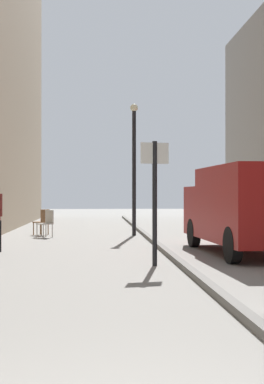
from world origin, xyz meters
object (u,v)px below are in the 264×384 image
object	(u,v)px
delivery_van	(247,207)
street_sign_post	(155,192)
cafe_chair_by_doorway	(47,221)
cafe_chair_near_window	(43,220)
lamp_post	(134,160)

from	to	relation	value
delivery_van	street_sign_post	world-z (taller)	street_sign_post
delivery_van	cafe_chair_by_doorway	xyz separation A→B (m)	(-5.47, 5.61, -0.63)
cafe_chair_near_window	cafe_chair_by_doorway	world-z (taller)	same
cafe_chair_near_window	street_sign_post	bearing A→B (deg)	-124.19
lamp_post	cafe_chair_by_doorway	world-z (taller)	lamp_post
street_sign_post	cafe_chair_near_window	distance (m)	9.30
street_sign_post	cafe_chair_by_doorway	distance (m)	8.28
lamp_post	cafe_chair_near_window	world-z (taller)	lamp_post
lamp_post	cafe_chair_by_doorway	bearing A→B (deg)	-168.83
lamp_post	cafe_chair_by_doorway	distance (m)	3.82
delivery_van	street_sign_post	size ratio (longest dim) A/B	2.06
delivery_van	street_sign_post	bearing A→B (deg)	-143.75
street_sign_post	cafe_chair_by_doorway	size ratio (longest dim) A/B	2.77
street_sign_post	lamp_post	distance (m)	8.37
street_sign_post	cafe_chair_near_window	world-z (taller)	street_sign_post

